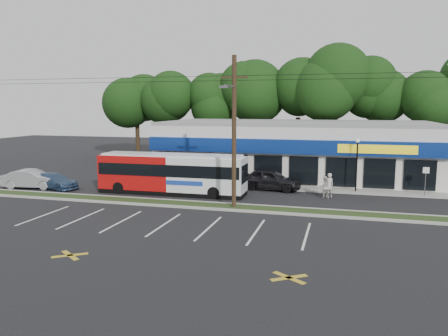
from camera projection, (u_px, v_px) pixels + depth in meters
ground at (186, 209)px, 29.00m from camera, size 120.00×120.00×0.00m
grass_strip at (191, 205)px, 29.94m from camera, size 40.00×1.60×0.12m
curb_south at (187, 207)px, 29.13m from camera, size 40.00×0.25×0.14m
curb_north at (195, 202)px, 30.75m from camera, size 40.00×0.25×0.14m
sidewalk at (280, 187)px, 36.28m from camera, size 32.00×2.20×0.10m
strip_mall at (296, 149)px, 42.39m from camera, size 25.00×12.55×5.30m
utility_pole at (231, 127)px, 28.38m from camera, size 50.00×2.77×10.00m
lamp_post at (357, 159)px, 34.16m from camera, size 0.30×0.30×4.25m
sign_post at (426, 176)px, 32.80m from camera, size 0.45×0.10×2.23m
tree_line at (293, 92)px, 51.60m from camera, size 46.76×6.76×11.83m
metrobus at (172, 173)px, 33.79m from camera, size 11.57×2.54×3.11m
car_dark at (270, 179)px, 35.48m from camera, size 5.25×2.69×1.71m
car_silver at (32, 179)px, 36.09m from camera, size 4.97×2.45×1.57m
car_blue at (54, 181)px, 35.94m from camera, size 4.75×2.64×1.30m
pedestrian_a at (329, 185)px, 32.50m from camera, size 0.78×0.65×1.84m
pedestrian_b at (325, 187)px, 32.35m from camera, size 0.87×0.73×1.63m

